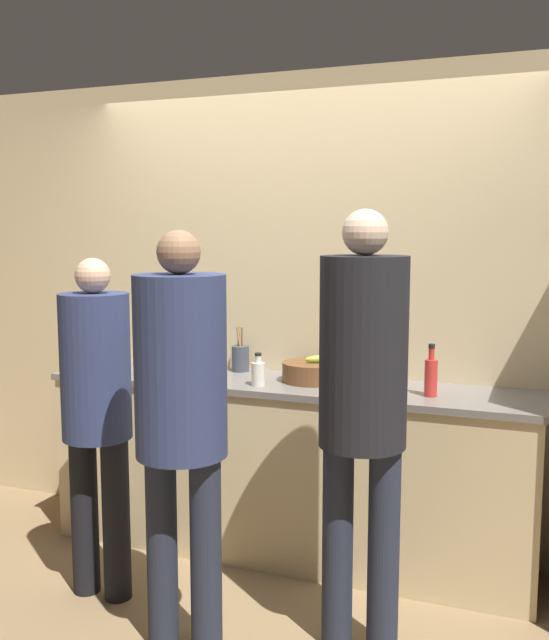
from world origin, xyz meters
name	(u,v)px	position (x,y,z in m)	size (l,w,h in m)	color
ground_plane	(265,578)	(0.00, 0.00, 0.00)	(14.00, 14.00, 0.00)	#8C704C
wall_back	(305,310)	(0.00, 0.60, 1.30)	(5.20, 0.06, 2.60)	#D6BC8C
counter	(287,467)	(0.00, 0.33, 0.48)	(2.60, 0.58, 0.95)	beige
person_left	(97,402)	(-0.68, -0.43, 0.95)	(0.32, 0.32, 1.62)	black
person_center	(181,402)	(-0.09, -0.68, 1.06)	(0.37, 0.37, 1.75)	#232838
person_right	(363,392)	(0.59, -0.42, 1.10)	(0.35, 0.35, 1.83)	#232838
fruit_bowl	(312,372)	(0.12, 0.36, 1.00)	(0.31, 0.31, 0.14)	brown
utensil_crock	(240,358)	(-0.34, 0.48, 1.03)	(0.10, 0.10, 0.26)	#3D424C
bottle_red	(431,376)	(0.76, 0.24, 1.05)	(0.06, 0.06, 0.26)	red
bottle_clear	(258,373)	(-0.10, 0.17, 1.02)	(0.07, 0.07, 0.17)	silver
cup_black	(361,382)	(0.41, 0.27, 0.99)	(0.07, 0.07, 0.08)	#28282D
potted_plant	(186,346)	(-0.61, 0.35, 1.10)	(0.17, 0.17, 0.27)	beige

